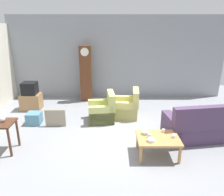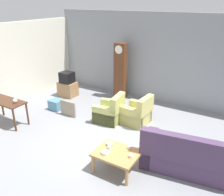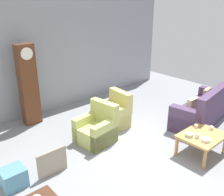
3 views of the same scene
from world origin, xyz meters
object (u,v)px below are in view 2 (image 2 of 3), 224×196
object	(u,v)px
grandfather_clock	(120,71)
armchair_olive_near	(110,112)
coffee_table_wood	(117,155)
storage_box_blue	(56,105)
bowl_white_stacked	(105,153)
console_table_dark	(6,104)
armchair_olive_far	(137,114)
glass_dome_cloche	(15,101)
tv_stand_cabinet	(68,89)
cup_cream_tall	(130,147)
framed_picture_leaning	(68,109)
tv_crt	(67,77)
cup_blue_rimmed	(109,148)
couch_floral	(190,158)
cup_white_porcelain	(131,156)
bowl_shallow_green	(110,144)

from	to	relation	value
grandfather_clock	armchair_olive_near	bearing A→B (deg)	-69.89
coffee_table_wood	storage_box_blue	distance (m)	3.82
storage_box_blue	bowl_white_stacked	size ratio (longest dim) A/B	2.41
console_table_dark	armchair_olive_far	bearing A→B (deg)	30.71
grandfather_clock	glass_dome_cloche	size ratio (longest dim) A/B	16.04
console_table_dark	grandfather_clock	xyz separation A→B (m)	(1.94, 3.62, 0.42)
tv_stand_cabinet	cup_cream_tall	world-z (taller)	tv_stand_cabinet
framed_picture_leaning	tv_stand_cabinet	bearing A→B (deg)	130.82
console_table_dark	cup_cream_tall	bearing A→B (deg)	1.00
tv_crt	cup_blue_rimmed	distance (m)	4.69
grandfather_clock	cup_cream_tall	bearing A→B (deg)	-57.89
console_table_dark	glass_dome_cloche	size ratio (longest dim) A/B	9.82
couch_floral	armchair_olive_near	distance (m)	2.97
storage_box_blue	cup_blue_rimmed	size ratio (longest dim) A/B	4.79
armchair_olive_far	coffee_table_wood	xyz separation A→B (m)	(0.57, -2.22, 0.09)
couch_floral	glass_dome_cloche	size ratio (longest dim) A/B	16.66
armchair_olive_near	console_table_dark	xyz separation A→B (m)	(-2.64, -1.71, 0.34)
storage_box_blue	cup_white_porcelain	xyz separation A→B (m)	(3.77, -1.69, 0.33)
cup_blue_rimmed	grandfather_clock	bearing A→B (deg)	115.93
armchair_olive_far	console_table_dark	size ratio (longest dim) A/B	0.71
glass_dome_cloche	bowl_shallow_green	size ratio (longest dim) A/B	0.80
armchair_olive_far	storage_box_blue	distance (m)	2.91
armchair_olive_far	cup_cream_tall	world-z (taller)	armchair_olive_far
cup_white_porcelain	bowl_white_stacked	bearing A→B (deg)	-162.27
glass_dome_cloche	cup_cream_tall	distance (m)	3.80
console_table_dark	framed_picture_leaning	size ratio (longest dim) A/B	2.17
coffee_table_wood	framed_picture_leaning	bearing A→B (deg)	151.07
tv_stand_cabinet	bowl_shallow_green	xyz separation A→B (m)	(3.63, -2.71, 0.22)
armchair_olive_near	coffee_table_wood	xyz separation A→B (m)	(1.35, -1.90, 0.09)
console_table_dark	tv_crt	distance (m)	2.68
tv_crt	grandfather_clock	bearing A→B (deg)	26.99
glass_dome_cloche	bowl_white_stacked	size ratio (longest dim) A/B	0.77
glass_dome_cloche	cup_blue_rimmed	bearing A→B (deg)	-3.84
bowl_white_stacked	cup_cream_tall	bearing A→B (deg)	50.03
cup_cream_tall	bowl_shallow_green	size ratio (longest dim) A/B	0.48
grandfather_clock	framed_picture_leaning	world-z (taller)	grandfather_clock
couch_floral	armchair_olive_near	bearing A→B (deg)	157.91
tv_stand_cabinet	storage_box_blue	xyz separation A→B (m)	(0.48, -1.19, -0.10)
cup_blue_rimmed	bowl_shallow_green	size ratio (longest dim) A/B	0.52
glass_dome_cloche	cup_white_porcelain	bearing A→B (deg)	-3.48
cup_cream_tall	cup_white_porcelain	bearing A→B (deg)	-56.89
couch_floral	tv_stand_cabinet	xyz separation A→B (m)	(-5.31, 2.09, -0.07)
storage_box_blue	bowl_white_stacked	xyz separation A→B (m)	(3.23, -1.86, 0.32)
armchair_olive_near	cup_cream_tall	world-z (taller)	armchair_olive_near
bowl_shallow_green	couch_floral	bearing A→B (deg)	20.39
armchair_olive_near	grandfather_clock	bearing A→B (deg)	110.11
bowl_shallow_green	cup_cream_tall	bearing A→B (deg)	13.34
armchair_olive_near	bowl_white_stacked	size ratio (longest dim) A/B	5.34
armchair_olive_far	tv_stand_cabinet	bearing A→B (deg)	169.09
console_table_dark	couch_floral	bearing A→B (deg)	6.24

